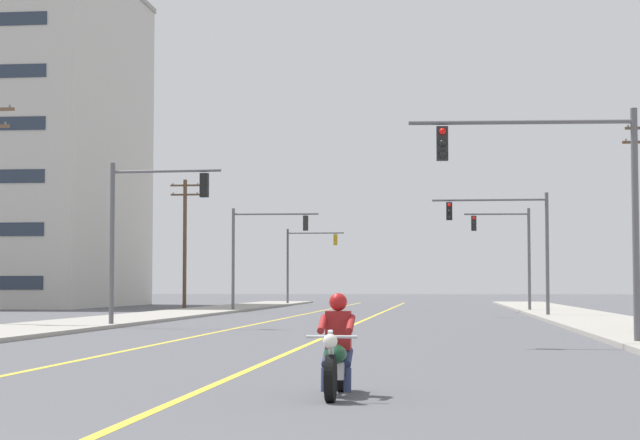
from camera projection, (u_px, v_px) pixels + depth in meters
lane_stripe_center at (367, 319)px, 52.36m from camera, size 0.16×100.00×0.01m
lane_stripe_left at (282, 319)px, 52.80m from camera, size 0.16×100.00×0.01m
sidewalk_kerb_right at (604, 322)px, 46.28m from camera, size 4.40×110.00×0.14m
sidewalk_kerb_left at (115, 320)px, 48.56m from camera, size 4.40×110.00×0.14m
motorcycle_with_rider at (337, 355)px, 15.85m from camera, size 0.70×2.19×1.46m
traffic_signal_near_right at (567, 186)px, 29.18m from camera, size 5.95×0.63×6.20m
traffic_signal_near_left at (143, 219)px, 41.94m from camera, size 4.30×0.44×6.20m
traffic_signal_mid_right at (513, 234)px, 55.72m from camera, size 5.76×0.37×6.20m
traffic_signal_mid_left at (258, 243)px, 66.93m from camera, size 5.22×0.50×6.20m
traffic_signal_far_right at (511, 244)px, 66.83m from camera, size 3.94×0.55×6.20m
traffic_signal_far_left at (304, 255)px, 91.10m from camera, size 4.72×0.37×6.20m
utility_pole_left_far at (185, 239)px, 78.08m from camera, size 2.10×0.26×8.98m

